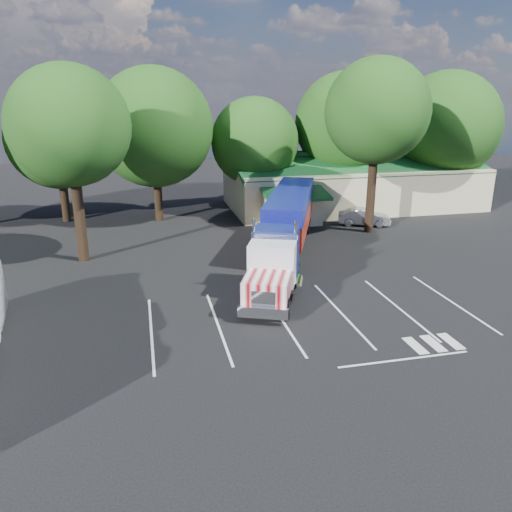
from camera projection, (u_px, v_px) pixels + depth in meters
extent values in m
plane|color=black|center=(255.00, 278.00, 30.51)|extent=(120.00, 120.00, 0.00)
cube|color=beige|center=(351.00, 186.00, 49.56)|extent=(24.00, 11.00, 4.00)
cube|color=#164F25|center=(363.00, 164.00, 46.57)|extent=(24.20, 6.25, 2.10)
cube|color=#164F25|center=(343.00, 158.00, 51.01)|extent=(24.20, 6.25, 2.10)
cube|color=beige|center=(291.00, 208.00, 42.75)|extent=(5.00, 2.50, 2.80)
cube|color=#164F25|center=(296.00, 194.00, 41.08)|extent=(5.40, 3.19, 0.80)
cylinder|color=black|center=(65.00, 199.00, 43.59)|extent=(0.70, 0.70, 4.00)
sphere|color=#1C4212|center=(57.00, 139.00, 41.99)|extent=(8.40, 8.40, 8.40)
cylinder|color=black|center=(158.00, 197.00, 43.78)|extent=(0.70, 0.70, 4.30)
sphere|color=#1C4212|center=(154.00, 127.00, 41.95)|extent=(10.00, 10.00, 10.00)
cylinder|color=black|center=(255.00, 193.00, 47.02)|extent=(0.70, 0.70, 3.60)
sphere|color=#1C4212|center=(255.00, 141.00, 45.53)|extent=(8.00, 8.00, 8.00)
cylinder|color=black|center=(342.00, 184.00, 49.27)|extent=(0.70, 0.70, 4.50)
sphere|color=#1C4212|center=(345.00, 123.00, 47.46)|extent=(9.60, 9.60, 9.60)
cylinder|color=black|center=(439.00, 185.00, 50.40)|extent=(0.70, 0.70, 3.90)
sphere|color=#1C4212|center=(446.00, 126.00, 48.59)|extent=(10.40, 10.40, 10.40)
cylinder|color=black|center=(80.00, 217.00, 32.88)|extent=(0.70, 0.70, 6.00)
sphere|color=#1C4212|center=(69.00, 126.00, 31.07)|extent=(7.60, 7.60, 7.60)
cylinder|color=black|center=(371.00, 192.00, 39.84)|extent=(0.70, 0.70, 6.50)
sphere|color=#1C4212|center=(377.00, 111.00, 37.90)|extent=(8.00, 8.00, 8.00)
cube|color=black|center=(273.00, 283.00, 27.61)|extent=(3.56, 6.80, 0.25)
cube|color=white|center=(263.00, 313.00, 24.15)|extent=(2.39, 1.17, 0.55)
cube|color=white|center=(263.00, 300.00, 24.15)|extent=(1.15, 0.56, 0.89)
cube|color=white|center=(267.00, 287.00, 25.16)|extent=(3.01, 3.07, 1.14)
cube|color=silver|center=(272.00, 264.00, 26.83)|extent=(2.90, 2.41, 2.28)
cube|color=black|center=(271.00, 259.00, 26.08)|extent=(2.14, 0.94, 0.99)
cube|color=white|center=(274.00, 236.00, 27.23)|extent=(2.42, 1.07, 0.25)
cube|color=navy|center=(276.00, 250.00, 28.45)|extent=(3.05, 2.78, 2.68)
cylinder|color=white|center=(254.00, 248.00, 27.68)|extent=(0.23, 0.23, 3.37)
cylinder|color=white|center=(295.00, 250.00, 27.33)|extent=(0.23, 0.23, 3.37)
cylinder|color=white|center=(249.00, 281.00, 27.90)|extent=(1.21, 1.72, 0.65)
cylinder|color=white|center=(297.00, 284.00, 27.49)|extent=(1.21, 1.72, 0.65)
cube|color=white|center=(291.00, 217.00, 36.57)|extent=(7.21, 12.72, 1.49)
cube|color=navy|center=(291.00, 199.00, 36.16)|extent=(7.21, 12.72, 1.19)
cube|color=black|center=(295.00, 221.00, 40.88)|extent=(2.42, 3.66, 0.35)
cube|color=black|center=(272.00, 258.00, 32.10)|extent=(0.16, 0.16, 1.39)
cube|color=black|center=(293.00, 259.00, 31.89)|extent=(0.16, 0.16, 1.39)
cube|color=white|center=(297.00, 219.00, 43.15)|extent=(2.25, 1.01, 0.12)
cylinder|color=black|center=(245.00, 306.00, 25.13)|extent=(0.74, 1.14, 1.09)
cylinder|color=black|center=(286.00, 309.00, 24.81)|extent=(0.74, 1.14, 1.09)
cylinder|color=black|center=(259.00, 275.00, 29.41)|extent=(0.74, 1.14, 1.09)
cylinder|color=black|center=(294.00, 277.00, 29.09)|extent=(0.74, 1.14, 1.09)
cylinder|color=black|center=(262.00, 269.00, 30.43)|extent=(0.74, 1.14, 1.09)
cylinder|color=black|center=(296.00, 271.00, 30.11)|extent=(0.74, 1.14, 1.09)
cylinder|color=black|center=(281.00, 226.00, 40.39)|extent=(0.74, 1.14, 1.09)
cylinder|color=black|center=(307.00, 227.00, 40.07)|extent=(0.74, 1.14, 1.09)
cylinder|color=black|center=(283.00, 222.00, 41.51)|extent=(0.74, 1.14, 1.09)
cylinder|color=black|center=(308.00, 223.00, 41.19)|extent=(0.74, 1.14, 1.09)
imported|color=black|center=(283.00, 265.00, 30.02)|extent=(0.71, 0.82, 1.89)
imported|color=black|center=(255.00, 235.00, 38.19)|extent=(0.61, 1.59, 0.82)
imported|color=#AFB1B7|center=(364.00, 217.00, 42.58)|extent=(4.65, 3.02, 1.45)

